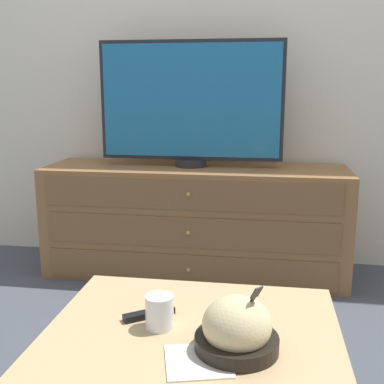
% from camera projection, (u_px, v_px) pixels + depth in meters
% --- Properties ---
extents(ground_plane, '(12.00, 12.00, 0.00)m').
position_uv_depth(ground_plane, '(206.00, 256.00, 3.08)').
color(ground_plane, '#474C56').
extents(wall_back, '(12.00, 0.05, 2.60)m').
position_uv_depth(wall_back, '(207.00, 45.00, 2.82)').
color(wall_back, silver).
rests_on(wall_back, ground_plane).
extents(dresser, '(1.69, 0.49, 0.62)m').
position_uv_depth(dresser, '(195.00, 221.00, 2.76)').
color(dresser, olive).
rests_on(dresser, ground_plane).
extents(tv, '(1.02, 0.18, 0.69)m').
position_uv_depth(tv, '(191.00, 103.00, 2.65)').
color(tv, '#232328').
rests_on(tv, dresser).
extents(coffee_table, '(0.77, 0.63, 0.44)m').
position_uv_depth(coffee_table, '(193.00, 351.00, 1.29)').
color(coffee_table, tan).
rests_on(coffee_table, ground_plane).
extents(takeout_bowl, '(0.21, 0.21, 0.17)m').
position_uv_depth(takeout_bowl, '(237.00, 330.00, 1.16)').
color(takeout_bowl, black).
rests_on(takeout_bowl, coffee_table).
extents(drink_cup, '(0.08, 0.08, 0.09)m').
position_uv_depth(drink_cup, '(159.00, 314.00, 1.27)').
color(drink_cup, white).
rests_on(drink_cup, coffee_table).
extents(napkin, '(0.18, 0.18, 0.00)m').
position_uv_depth(napkin, '(198.00, 361.00, 1.12)').
color(napkin, silver).
rests_on(napkin, coffee_table).
extents(remote_control, '(0.14, 0.11, 0.02)m').
position_uv_depth(remote_control, '(149.00, 314.00, 1.33)').
color(remote_control, black).
rests_on(remote_control, coffee_table).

